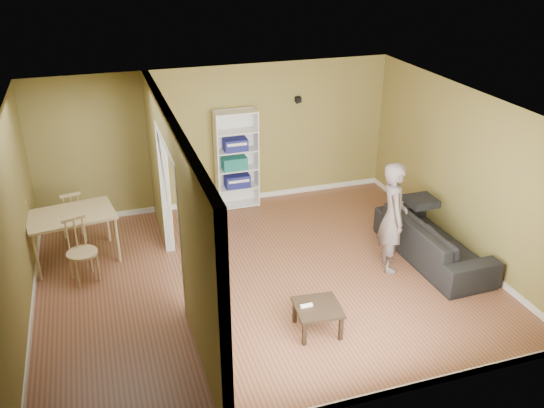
% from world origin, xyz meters
% --- Properties ---
extents(room_shell, '(6.50, 6.50, 6.50)m').
position_xyz_m(room_shell, '(0.00, 0.00, 1.30)').
color(room_shell, brown).
rests_on(room_shell, ground).
extents(partition, '(0.22, 5.50, 2.60)m').
position_xyz_m(partition, '(-1.20, 0.00, 1.30)').
color(partition, olive).
rests_on(partition, ground).
extents(wall_speaker, '(0.10, 0.10, 0.10)m').
position_xyz_m(wall_speaker, '(1.50, 2.69, 1.90)').
color(wall_speaker, black).
rests_on(wall_speaker, room_shell).
extents(sofa, '(2.27, 1.02, 0.86)m').
position_xyz_m(sofa, '(2.70, -0.26, 0.43)').
color(sofa, '#2C2C31').
rests_on(sofa, ground).
extents(person, '(0.87, 0.76, 2.01)m').
position_xyz_m(person, '(1.93, -0.29, 1.01)').
color(person, slate).
rests_on(person, ground).
extents(bookshelf, '(0.77, 0.34, 1.83)m').
position_xyz_m(bookshelf, '(0.28, 2.60, 0.92)').
color(bookshelf, white).
rests_on(bookshelf, ground).
extents(paper_box_navy_a, '(0.45, 0.30, 0.23)m').
position_xyz_m(paper_box_navy_a, '(0.27, 2.56, 0.50)').
color(paper_box_navy_a, navy).
rests_on(paper_box_navy_a, bookshelf).
extents(paper_box_teal, '(0.44, 0.29, 0.23)m').
position_xyz_m(paper_box_teal, '(0.23, 2.56, 0.86)').
color(paper_box_teal, '#1C7775').
rests_on(paper_box_teal, bookshelf).
extents(paper_box_navy_b, '(0.42, 0.28, 0.22)m').
position_xyz_m(paper_box_navy_b, '(0.26, 2.56, 1.21)').
color(paper_box_navy_b, navy).
rests_on(paper_box_navy_b, bookshelf).
extents(coffee_table, '(0.57, 0.57, 0.38)m').
position_xyz_m(coffee_table, '(0.29, -1.42, 0.32)').
color(coffee_table, '#372A1B').
rests_on(coffee_table, ground).
extents(game_controller, '(0.16, 0.04, 0.03)m').
position_xyz_m(game_controller, '(0.15, -1.38, 0.40)').
color(game_controller, white).
rests_on(game_controller, coffee_table).
extents(dining_table, '(1.28, 0.85, 0.80)m').
position_xyz_m(dining_table, '(-2.64, 1.41, 0.72)').
color(dining_table, tan).
rests_on(dining_table, ground).
extents(chair_left, '(0.54, 0.54, 1.04)m').
position_xyz_m(chair_left, '(-3.46, 1.48, 0.52)').
color(chair_left, tan).
rests_on(chair_left, ground).
extents(chair_near, '(0.56, 0.56, 0.97)m').
position_xyz_m(chair_near, '(-2.53, 0.75, 0.49)').
color(chair_near, tan).
rests_on(chair_near, ground).
extents(chair_far, '(0.49, 0.49, 0.92)m').
position_xyz_m(chair_far, '(-2.66, 2.08, 0.46)').
color(chair_far, tan).
rests_on(chair_far, ground).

